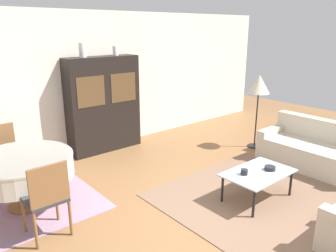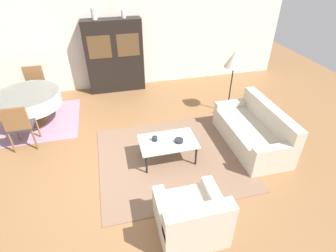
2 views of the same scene
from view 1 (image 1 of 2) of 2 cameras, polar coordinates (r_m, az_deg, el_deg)
ground_plane at (r=4.32m, az=10.45°, el=-16.86°), size 14.00×14.00×0.00m
wall_back at (r=6.59m, az=-14.10°, el=7.28°), size 10.00×0.06×2.70m
area_rug at (r=5.07m, az=15.49°, el=-11.75°), size 2.67×2.40×0.01m
dining_rug at (r=5.07m, az=-24.14°, el=-12.72°), size 2.02×1.71×0.01m
couch at (r=6.33m, az=24.10°, el=-3.97°), size 0.86×1.75×0.81m
coffee_table at (r=4.85m, az=15.43°, el=-8.13°), size 1.02×0.65×0.41m
display_cabinet at (r=6.56m, az=-11.14°, el=3.69°), size 1.46×0.39×1.86m
dining_table at (r=4.81m, az=-24.18°, el=-6.58°), size 1.35×1.35×0.73m
dining_chair_near at (r=4.04m, az=-20.36°, el=-11.27°), size 0.44×0.44×0.94m
dining_chair_far at (r=5.65m, az=-26.77°, el=-4.03°), size 0.44×0.44×0.94m
floor_lamp at (r=6.75m, az=15.55°, el=6.67°), size 0.43×0.43×1.49m
cup at (r=4.69m, az=13.14°, el=-7.80°), size 0.10×0.10×0.08m
bowl at (r=4.93m, az=17.33°, el=-7.02°), size 0.16×0.16×0.06m
vase_tall at (r=6.24m, az=-14.68°, el=12.68°), size 0.13×0.13×0.26m
vase_short at (r=6.57m, az=-9.16°, el=12.82°), size 0.10×0.10×0.18m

